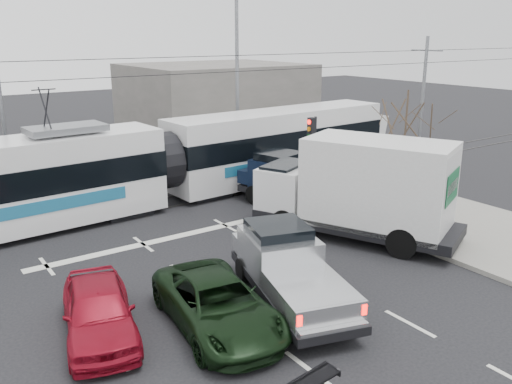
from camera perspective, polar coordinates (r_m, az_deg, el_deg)
ground at (r=15.62m, az=3.13°, el=-10.93°), size 120.00×120.00×0.00m
sidewalk_right at (r=21.88m, az=22.12°, el=-3.77°), size 6.00×60.00×0.15m
rails at (r=23.69m, az=-11.89°, el=-1.54°), size 60.00×1.60×0.03m
building_right at (r=40.78m, az=-4.34°, el=9.79°), size 12.00×10.00×5.00m
bare_tree at (r=21.29m, az=15.48°, el=6.70°), size 2.40×2.40×5.00m
traffic_signal at (r=23.43m, az=5.98°, el=5.43°), size 0.44×0.44×3.60m
street_lamp_near at (r=29.61m, az=-2.31°, el=12.41°), size 2.38×0.25×9.00m
catenary at (r=22.83m, az=-12.46°, el=7.75°), size 60.00×0.20×7.00m
tram at (r=23.55m, az=-9.94°, el=3.10°), size 25.61×4.05×5.21m
silver_pickup at (r=15.10m, az=3.26°, el=-7.79°), size 3.31×5.73×1.97m
box_truck at (r=19.66m, az=10.90°, el=0.27°), size 5.27×7.68×3.65m
navy_pickup at (r=23.15m, az=3.85°, el=1.19°), size 3.22×5.64×2.24m
green_car at (r=13.83m, az=-4.07°, el=-11.71°), size 2.78×4.97×1.31m
red_car at (r=13.98m, az=-16.24°, el=-11.89°), size 2.59×4.35×1.39m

